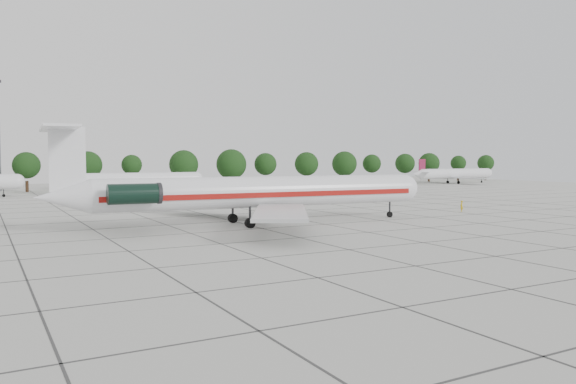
% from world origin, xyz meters
% --- Properties ---
extents(ground, '(260.00, 260.00, 0.00)m').
position_xyz_m(ground, '(0.00, 0.00, 0.00)').
color(ground, '#B7B7AF').
rests_on(ground, ground).
extents(apron_joints, '(170.00, 170.00, 0.02)m').
position_xyz_m(apron_joints, '(0.00, 15.00, 0.01)').
color(apron_joints, '#383838').
rests_on(apron_joints, ground).
extents(main_airliner, '(45.25, 35.49, 10.61)m').
position_xyz_m(main_airliner, '(-8.11, 3.76, 3.75)').
color(main_airliner, silver).
rests_on(main_airliner, ground).
extents(ground_crew, '(0.68, 0.64, 1.57)m').
position_xyz_m(ground_crew, '(25.16, 3.66, 0.78)').
color(ground_crew, '#C49F0B').
rests_on(ground_crew, ground).
extents(bg_airliner_c, '(28.24, 27.20, 7.40)m').
position_xyz_m(bg_airliner_c, '(-5.13, 67.30, 2.91)').
color(bg_airliner_c, silver).
rests_on(bg_airliner_c, ground).
extents(bg_airliner_e, '(28.24, 27.20, 7.40)m').
position_xyz_m(bg_airliner_e, '(92.06, 70.55, 2.91)').
color(bg_airliner_e, silver).
rests_on(bg_airliner_e, ground).
extents(tree_line, '(249.86, 8.44, 10.22)m').
position_xyz_m(tree_line, '(-11.68, 85.00, 5.98)').
color(tree_line, '#332114').
rests_on(tree_line, ground).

